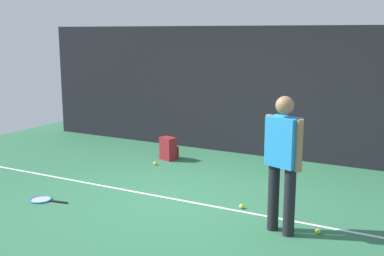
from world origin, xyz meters
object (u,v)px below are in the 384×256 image
at_px(tennis_player, 283,157).
at_px(tennis_ball_near_player, 155,163).
at_px(tennis_racket, 42,200).
at_px(tennis_ball_mid_court, 318,231).
at_px(backpack, 169,149).
at_px(tennis_ball_by_fence, 242,206).

xyz_separation_m(tennis_player, tennis_ball_near_player, (-3.02, 1.86, -0.93)).
relative_size(tennis_racket, tennis_ball_near_player, 9.60).
distance_m(tennis_player, tennis_racket, 3.62).
height_order(tennis_racket, tennis_ball_mid_court, tennis_ball_mid_court).
bearing_deg(tennis_racket, tennis_ball_near_player, -109.74).
distance_m(backpack, tennis_ball_by_fence, 2.91).
height_order(tennis_player, tennis_ball_by_fence, tennis_player).
bearing_deg(tennis_ball_by_fence, backpack, 141.43).
height_order(tennis_ball_near_player, tennis_ball_mid_court, same).
distance_m(tennis_ball_by_fence, tennis_ball_mid_court, 1.21).
relative_size(tennis_player, tennis_ball_by_fence, 25.76).
height_order(tennis_ball_by_fence, tennis_ball_mid_court, same).
distance_m(tennis_ball_near_player, tennis_ball_by_fence, 2.65).
height_order(tennis_player, tennis_racket, tennis_player).
bearing_deg(tennis_ball_by_fence, tennis_ball_mid_court, -17.31).
xyz_separation_m(backpack, tennis_ball_mid_court, (3.43, -2.17, -0.18)).
distance_m(backpack, tennis_ball_mid_court, 4.06).
relative_size(tennis_racket, backpack, 1.44).
bearing_deg(tennis_ball_mid_court, tennis_ball_near_player, 153.81).
bearing_deg(tennis_racket, tennis_ball_mid_court, -179.21).
xyz_separation_m(tennis_player, tennis_ball_mid_court, (0.43, 0.17, -0.93)).
height_order(tennis_player, tennis_ball_mid_court, tennis_player).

